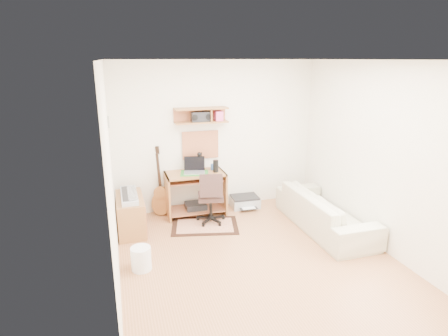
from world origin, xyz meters
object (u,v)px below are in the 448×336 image
object	(u,v)px
printer	(245,202)
sofa	(325,205)
desk	(195,194)
cabinet	(130,214)
task_chair	(211,197)

from	to	relation	value
printer	sofa	distance (m)	1.54
desk	cabinet	size ratio (longest dim) A/B	1.11
cabinet	task_chair	bearing A→B (deg)	-3.18
desk	sofa	distance (m)	2.17
printer	sofa	world-z (taller)	sofa
printer	sofa	xyz separation A→B (m)	(0.91, -1.21, 0.30)
task_chair	sofa	bearing A→B (deg)	-11.91
task_chair	sofa	distance (m)	1.83
cabinet	sofa	bearing A→B (deg)	-15.15
task_chair	cabinet	world-z (taller)	task_chair
desk	task_chair	xyz separation A→B (m)	(0.16, -0.41, 0.07)
desk	cabinet	distance (m)	1.17
cabinet	printer	size ratio (longest dim) A/B	1.80
desk	printer	bearing A→B (deg)	4.20
cabinet	sofa	world-z (taller)	sofa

